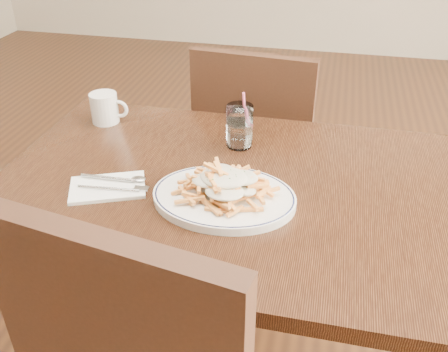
% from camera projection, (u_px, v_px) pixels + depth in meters
% --- Properties ---
extents(table, '(1.20, 0.80, 0.75)m').
position_uv_depth(table, '(233.00, 210.00, 1.28)').
color(table, black).
rests_on(table, ground).
extents(chair_far, '(0.46, 0.46, 0.91)m').
position_uv_depth(chair_far, '(257.00, 149.00, 1.87)').
color(chair_far, black).
rests_on(chair_far, ground).
extents(fries_plate, '(0.40, 0.37, 0.02)m').
position_uv_depth(fries_plate, '(224.00, 197.00, 1.16)').
color(fries_plate, white).
rests_on(fries_plate, table).
extents(loaded_fries, '(0.24, 0.21, 0.06)m').
position_uv_depth(loaded_fries, '(224.00, 181.00, 1.14)').
color(loaded_fries, '#E89946').
rests_on(loaded_fries, fries_plate).
extents(napkin, '(0.21, 0.18, 0.01)m').
position_uv_depth(napkin, '(108.00, 187.00, 1.21)').
color(napkin, white).
rests_on(napkin, table).
extents(cutlery, '(0.19, 0.08, 0.01)m').
position_uv_depth(cutlery, '(108.00, 184.00, 1.21)').
color(cutlery, silver).
rests_on(cutlery, napkin).
extents(water_glass, '(0.07, 0.07, 0.16)m').
position_uv_depth(water_glass, '(240.00, 128.00, 1.38)').
color(water_glass, white).
rests_on(water_glass, table).
extents(coffee_mug, '(0.12, 0.08, 0.09)m').
position_uv_depth(coffee_mug, '(105.00, 108.00, 1.51)').
color(coffee_mug, white).
rests_on(coffee_mug, table).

